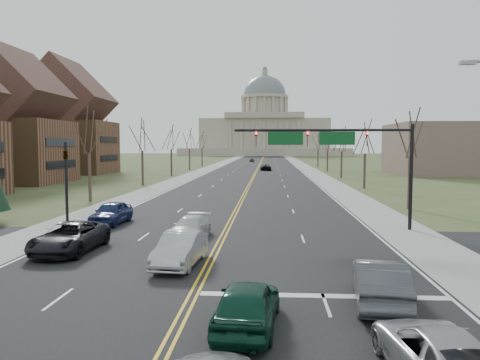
# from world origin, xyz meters

# --- Properties ---
(ground) EXTENTS (600.00, 600.00, 0.00)m
(ground) POSITION_xyz_m (0.00, 0.00, 0.00)
(ground) COLOR #394824
(ground) RESTS_ON ground
(road) EXTENTS (20.00, 380.00, 0.01)m
(road) POSITION_xyz_m (0.00, 110.00, 0.01)
(road) COLOR black
(road) RESTS_ON ground
(cross_road) EXTENTS (120.00, 14.00, 0.01)m
(cross_road) POSITION_xyz_m (0.00, 6.00, 0.01)
(cross_road) COLOR black
(cross_road) RESTS_ON ground
(sidewalk_left) EXTENTS (4.00, 380.00, 0.03)m
(sidewalk_left) POSITION_xyz_m (-12.00, 110.00, 0.01)
(sidewalk_left) COLOR gray
(sidewalk_left) RESTS_ON ground
(sidewalk_right) EXTENTS (4.00, 380.00, 0.03)m
(sidewalk_right) POSITION_xyz_m (12.00, 110.00, 0.01)
(sidewalk_right) COLOR gray
(sidewalk_right) RESTS_ON ground
(center_line) EXTENTS (0.42, 380.00, 0.01)m
(center_line) POSITION_xyz_m (0.00, 110.00, 0.01)
(center_line) COLOR gold
(center_line) RESTS_ON road
(edge_line_left) EXTENTS (0.15, 380.00, 0.01)m
(edge_line_left) POSITION_xyz_m (-9.80, 110.00, 0.01)
(edge_line_left) COLOR silver
(edge_line_left) RESTS_ON road
(edge_line_right) EXTENTS (0.15, 380.00, 0.01)m
(edge_line_right) POSITION_xyz_m (9.80, 110.00, 0.01)
(edge_line_right) COLOR silver
(edge_line_right) RESTS_ON road
(stop_bar) EXTENTS (9.50, 0.50, 0.01)m
(stop_bar) POSITION_xyz_m (5.00, -1.00, 0.01)
(stop_bar) COLOR silver
(stop_bar) RESTS_ON road
(capitol) EXTENTS (90.00, 60.00, 50.00)m
(capitol) POSITION_xyz_m (0.00, 249.91, 14.20)
(capitol) COLOR #AFA592
(capitol) RESTS_ON ground
(signal_mast) EXTENTS (12.12, 0.44, 7.20)m
(signal_mast) POSITION_xyz_m (7.45, 13.50, 5.76)
(signal_mast) COLOR black
(signal_mast) RESTS_ON ground
(signal_left) EXTENTS (0.32, 0.36, 6.00)m
(signal_left) POSITION_xyz_m (-11.50, 13.50, 3.71)
(signal_left) COLOR black
(signal_left) RESTS_ON ground
(tree_r_0) EXTENTS (3.74, 3.74, 8.50)m
(tree_r_0) POSITION_xyz_m (15.50, 24.00, 6.55)
(tree_r_0) COLOR #3E2C24
(tree_r_0) RESTS_ON ground
(tree_l_0) EXTENTS (3.96, 3.96, 9.00)m
(tree_l_0) POSITION_xyz_m (-15.50, 28.00, 6.94)
(tree_l_0) COLOR #3E2C24
(tree_l_0) RESTS_ON ground
(tree_r_1) EXTENTS (3.74, 3.74, 8.50)m
(tree_r_1) POSITION_xyz_m (15.50, 44.00, 6.55)
(tree_r_1) COLOR #3E2C24
(tree_r_1) RESTS_ON ground
(tree_l_1) EXTENTS (3.96, 3.96, 9.00)m
(tree_l_1) POSITION_xyz_m (-15.50, 48.00, 6.94)
(tree_l_1) COLOR #3E2C24
(tree_l_1) RESTS_ON ground
(tree_r_2) EXTENTS (3.74, 3.74, 8.50)m
(tree_r_2) POSITION_xyz_m (15.50, 64.00, 6.55)
(tree_r_2) COLOR #3E2C24
(tree_r_2) RESTS_ON ground
(tree_l_2) EXTENTS (3.96, 3.96, 9.00)m
(tree_l_2) POSITION_xyz_m (-15.50, 68.00, 6.94)
(tree_l_2) COLOR #3E2C24
(tree_l_2) RESTS_ON ground
(tree_r_3) EXTENTS (3.74, 3.74, 8.50)m
(tree_r_3) POSITION_xyz_m (15.50, 84.00, 6.55)
(tree_r_3) COLOR #3E2C24
(tree_r_3) RESTS_ON ground
(tree_l_3) EXTENTS (3.96, 3.96, 9.00)m
(tree_l_3) POSITION_xyz_m (-15.50, 88.00, 6.94)
(tree_l_3) COLOR #3E2C24
(tree_l_3) RESTS_ON ground
(tree_r_4) EXTENTS (3.74, 3.74, 8.50)m
(tree_r_4) POSITION_xyz_m (15.50, 104.00, 6.55)
(tree_r_4) COLOR #3E2C24
(tree_r_4) RESTS_ON ground
(tree_l_4) EXTENTS (3.96, 3.96, 9.00)m
(tree_l_4) POSITION_xyz_m (-15.50, 108.00, 6.94)
(tree_l_4) COLOR #3E2C24
(tree_l_4) RESTS_ON ground
(bldg_left_mid) EXTENTS (15.10, 14.28, 20.75)m
(bldg_left_mid) POSITION_xyz_m (-36.00, 50.00, 8.54)
(bldg_left_mid) COLOR brown
(bldg_left_mid) RESTS_ON ground
(bldg_left_far) EXTENTS (17.10, 14.28, 23.25)m
(bldg_left_far) POSITION_xyz_m (-38.00, 74.00, 9.54)
(bldg_left_far) COLOR brown
(bldg_left_far) RESTS_ON ground
(bldg_right_mass) EXTENTS (25.00, 20.00, 10.00)m
(bldg_right_mass) POSITION_xyz_m (40.00, 76.00, 5.00)
(bldg_right_mass) COLOR #6D574E
(bldg_right_mass) RESTS_ON ground
(car_nb_inner_lead) EXTENTS (2.25, 4.75, 1.57)m
(car_nb_inner_lead) POSITION_xyz_m (2.24, -4.37, 0.80)
(car_nb_inner_lead) COLOR #0C3828
(car_nb_inner_lead) RESTS_ON road
(car_nb_outer_lead) EXTENTS (2.37, 5.19, 1.65)m
(car_nb_outer_lead) POSITION_xyz_m (6.95, -1.80, 0.84)
(car_nb_outer_lead) COLOR #44464B
(car_nb_outer_lead) RESTS_ON road
(car_nb_outer_second) EXTENTS (2.69, 5.10, 1.37)m
(car_nb_outer_second) POSITION_xyz_m (7.10, -7.30, 0.70)
(car_nb_outer_second) COLOR #A7A9AF
(car_nb_outer_second) RESTS_ON road
(car_sb_inner_lead) EXTENTS (2.10, 4.96, 1.59)m
(car_sb_inner_lead) POSITION_xyz_m (-1.34, 3.20, 0.81)
(car_sb_inner_lead) COLOR #A9ABB1
(car_sb_inner_lead) RESTS_ON road
(car_sb_outer_lead) EXTENTS (2.88, 5.86, 1.60)m
(car_sb_outer_lead) POSITION_xyz_m (-7.86, 5.60, 0.81)
(car_sb_outer_lead) COLOR black
(car_sb_outer_lead) RESTS_ON road
(car_sb_inner_second) EXTENTS (2.37, 4.74, 1.32)m
(car_sb_inner_second) POSITION_xyz_m (-2.00, 9.90, 0.67)
(car_sb_inner_second) COLOR silver
(car_sb_inner_second) RESTS_ON road
(car_sb_outer_second) EXTENTS (2.22, 4.97, 1.66)m
(car_sb_outer_second) POSITION_xyz_m (-8.64, 14.49, 0.84)
(car_sb_outer_second) COLOR navy
(car_sb_outer_second) RESTS_ON road
(car_far_nb) EXTENTS (2.56, 5.06, 1.37)m
(car_far_nb) POSITION_xyz_m (2.05, 87.11, 0.70)
(car_far_nb) COLOR black
(car_far_nb) RESTS_ON road
(car_far_sb) EXTENTS (1.61, 3.98, 1.35)m
(car_far_sb) POSITION_xyz_m (-3.07, 139.79, 0.69)
(car_far_sb) COLOR #484A50
(car_far_sb) RESTS_ON road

